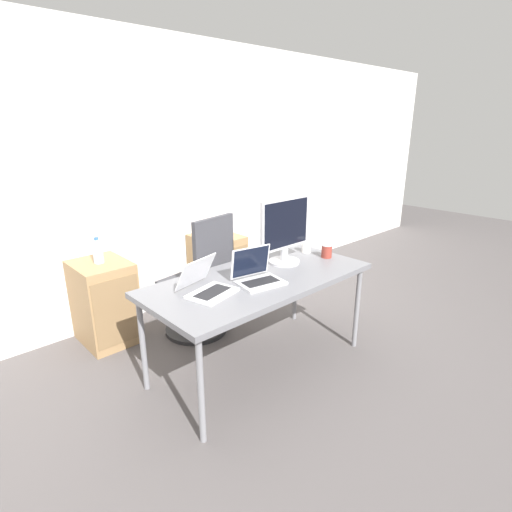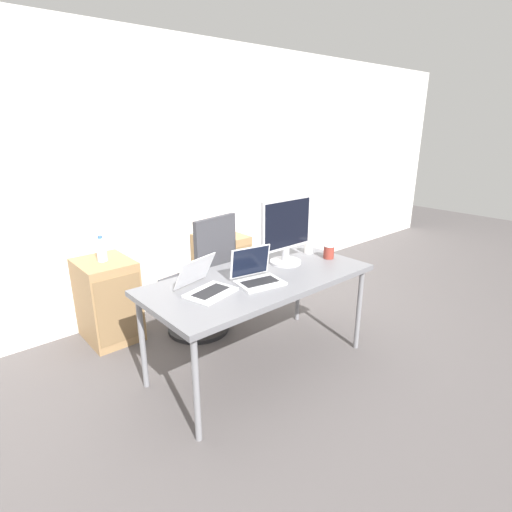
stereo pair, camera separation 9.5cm
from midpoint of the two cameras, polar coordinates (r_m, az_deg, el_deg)
name	(u,v)px [view 2 (the right image)]	position (r m, az deg, el deg)	size (l,w,h in m)	color
ground_plane	(259,365)	(3.27, 1.35, -15.31)	(14.00, 14.00, 0.00)	#514C4C
wall_back	(156,180)	(3.98, -13.39, 10.50)	(10.00, 0.05, 2.60)	silver
desk	(260,283)	(2.94, 1.45, -3.87)	(1.71, 0.81, 0.75)	slate
office_chair	(202,289)	(3.56, -6.94, -4.76)	(0.56, 0.59, 1.10)	#232326
cabinet_left	(108,300)	(3.69, -19.70, -5.94)	(0.42, 0.52, 0.72)	#99754C
cabinet_right	(222,268)	(4.24, -4.27, -1.73)	(0.42, 0.52, 0.72)	#99754C
water_bottle	(101,249)	(3.54, -20.51, 0.88)	(0.08, 0.08, 0.22)	silver
laptop_left	(205,285)	(2.66, -6.24, -4.16)	(0.36, 0.39, 0.22)	silver
laptop_right	(256,275)	(2.80, 1.04, -2.80)	(0.35, 0.31, 0.24)	silver
monitor	(286,231)	(3.14, 5.20, 3.56)	(0.51, 0.25, 0.53)	#B7B7BC
coffee_cup_white	(309,247)	(3.48, 8.29, 1.27)	(0.07, 0.07, 0.10)	white
coffee_cup_brown	(329,252)	(3.36, 11.16, 0.62)	(0.09, 0.09, 0.11)	maroon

